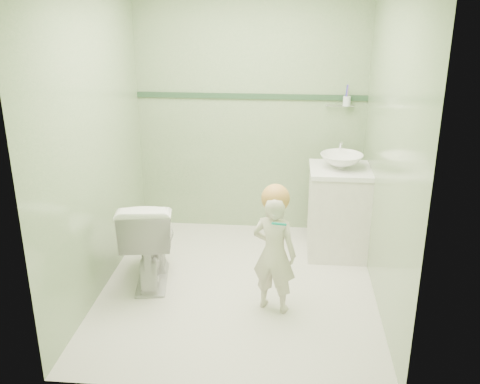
# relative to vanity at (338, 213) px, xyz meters

# --- Properties ---
(ground) EXTENTS (2.50, 2.50, 0.00)m
(ground) POSITION_rel_vanity_xyz_m (-0.84, -0.70, -0.40)
(ground) COLOR silver
(ground) RESTS_ON ground
(room_shell) EXTENTS (2.50, 2.54, 2.40)m
(room_shell) POSITION_rel_vanity_xyz_m (-0.84, -0.70, 0.80)
(room_shell) COLOR #88AA78
(room_shell) RESTS_ON ground
(trim_stripe) EXTENTS (2.20, 0.02, 0.05)m
(trim_stripe) POSITION_rel_vanity_xyz_m (-0.84, 0.54, 0.95)
(trim_stripe) COLOR #2A4930
(trim_stripe) RESTS_ON room_shell
(vanity) EXTENTS (0.52, 0.50, 0.80)m
(vanity) POSITION_rel_vanity_xyz_m (0.00, 0.00, 0.00)
(vanity) COLOR silver
(vanity) RESTS_ON ground
(counter) EXTENTS (0.54, 0.52, 0.04)m
(counter) POSITION_rel_vanity_xyz_m (0.00, 0.00, 0.41)
(counter) COLOR white
(counter) RESTS_ON vanity
(basin) EXTENTS (0.37, 0.37, 0.13)m
(basin) POSITION_rel_vanity_xyz_m (0.00, 0.00, 0.49)
(basin) COLOR white
(basin) RESTS_ON counter
(faucet) EXTENTS (0.03, 0.13, 0.18)m
(faucet) POSITION_rel_vanity_xyz_m (0.00, 0.19, 0.57)
(faucet) COLOR silver
(faucet) RESTS_ON counter
(cup_holder) EXTENTS (0.26, 0.07, 0.21)m
(cup_holder) POSITION_rel_vanity_xyz_m (0.05, 0.48, 0.93)
(cup_holder) COLOR silver
(cup_holder) RESTS_ON room_shell
(toilet) EXTENTS (0.53, 0.80, 0.76)m
(toilet) POSITION_rel_vanity_xyz_m (-1.58, -0.64, -0.02)
(toilet) COLOR white
(toilet) RESTS_ON ground
(toddler) EXTENTS (0.39, 0.32, 0.93)m
(toddler) POSITION_rel_vanity_xyz_m (-0.55, -0.99, 0.07)
(toddler) COLOR beige
(toddler) RESTS_ON ground
(hair_cap) EXTENTS (0.21, 0.21, 0.21)m
(hair_cap) POSITION_rel_vanity_xyz_m (-0.55, -0.96, 0.50)
(hair_cap) COLOR #BE8640
(hair_cap) RESTS_ON toddler
(teal_toothbrush) EXTENTS (0.11, 0.14, 0.08)m
(teal_toothbrush) POSITION_rel_vanity_xyz_m (-0.52, -1.13, 0.37)
(teal_toothbrush) COLOR #0E9A86
(teal_toothbrush) RESTS_ON toddler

